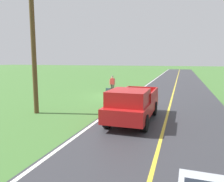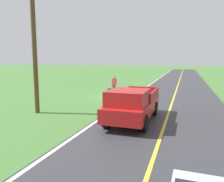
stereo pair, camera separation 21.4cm
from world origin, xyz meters
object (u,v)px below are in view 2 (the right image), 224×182
at_px(hitchhiker_walking, 114,83).
at_px(suitcase_carried, 110,91).
at_px(utility_pole_roadside, 35,51).
at_px(pickup_truck_passing, 132,104).

height_order(hitchhiker_walking, suitcase_carried, hitchhiker_walking).
distance_m(hitchhiker_walking, utility_pole_roadside, 9.94).
relative_size(pickup_truck_passing, utility_pole_roadside, 0.71).
distance_m(pickup_truck_passing, utility_pole_roadside, 6.71).
distance_m(suitcase_carried, utility_pole_roadside, 10.04).
bearing_deg(pickup_truck_passing, hitchhiker_walking, -66.86).
relative_size(suitcase_carried, utility_pole_roadside, 0.06).
distance_m(hitchhiker_walking, suitcase_carried, 0.85).
bearing_deg(hitchhiker_walking, utility_pole_roadside, 77.63).
bearing_deg(suitcase_carried, pickup_truck_passing, 27.46).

